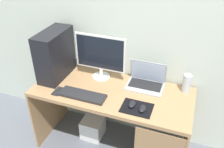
{
  "coord_description": "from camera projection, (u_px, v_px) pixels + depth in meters",
  "views": [
    {
      "loc": [
        0.63,
        -1.69,
        2.03
      ],
      "look_at": [
        0.0,
        0.0,
        0.9
      ],
      "focal_mm": 38.67,
      "sensor_mm": 36.0,
      "label": 1
    }
  ],
  "objects": [
    {
      "name": "ground_plane",
      "position": [
        112.0,
        144.0,
        2.61
      ],
      "size": [
        8.0,
        8.0,
        0.0
      ],
      "primitive_type": "plane",
      "color": "slate"
    },
    {
      "name": "wall_back",
      "position": [
        126.0,
        18.0,
        2.2
      ],
      "size": [
        4.0,
        0.05,
        2.6
      ],
      "color": "beige",
      "rests_on": "ground_plane"
    },
    {
      "name": "desk",
      "position": [
        113.0,
        104.0,
        2.29
      ],
      "size": [
        1.47,
        0.63,
        0.72
      ],
      "color": "#A37A51",
      "rests_on": "ground_plane"
    },
    {
      "name": "pc_tower",
      "position": [
        55.0,
        55.0,
        2.32
      ],
      "size": [
        0.2,
        0.44,
        0.47
      ],
      "primitive_type": "cube",
      "color": "black",
      "rests_on": "desk"
    },
    {
      "name": "monitor",
      "position": [
        100.0,
        56.0,
        2.29
      ],
      "size": [
        0.5,
        0.17,
        0.45
      ],
      "color": "white",
      "rests_on": "desk"
    },
    {
      "name": "laptop",
      "position": [
        146.0,
        81.0,
        2.28
      ],
      "size": [
        0.35,
        0.24,
        0.23
      ],
      "color": "#9EA3A8",
      "rests_on": "desk"
    },
    {
      "name": "speaker",
      "position": [
        187.0,
        83.0,
        2.17
      ],
      "size": [
        0.07,
        0.07,
        0.18
      ],
      "primitive_type": "cylinder",
      "color": "#B7BCC6",
      "rests_on": "desk"
    },
    {
      "name": "keyboard",
      "position": [
        83.0,
        95.0,
        2.15
      ],
      "size": [
        0.42,
        0.14,
        0.02
      ],
      "primitive_type": "cube",
      "color": "#232326",
      "rests_on": "desk"
    },
    {
      "name": "mousepad",
      "position": [
        137.0,
        108.0,
        2.01
      ],
      "size": [
        0.26,
        0.2,
        0.0
      ],
      "primitive_type": "cube",
      "color": "black",
      "rests_on": "desk"
    },
    {
      "name": "mouse_left",
      "position": [
        132.0,
        104.0,
        2.02
      ],
      "size": [
        0.06,
        0.1,
        0.03
      ],
      "primitive_type": "ellipsoid",
      "color": "black",
      "rests_on": "mousepad"
    },
    {
      "name": "mouse_right",
      "position": [
        142.0,
        109.0,
        1.98
      ],
      "size": [
        0.06,
        0.1,
        0.03
      ],
      "primitive_type": "ellipsoid",
      "color": "black",
      "rests_on": "mousepad"
    },
    {
      "name": "cell_phone",
      "position": [
        58.0,
        91.0,
        2.21
      ],
      "size": [
        0.07,
        0.13,
        0.01
      ],
      "primitive_type": "cube",
      "color": "#232326",
      "rests_on": "desk"
    },
    {
      "name": "subwoofer",
      "position": [
        93.0,
        128.0,
        2.67
      ],
      "size": [
        0.23,
        0.23,
        0.23
      ],
      "primitive_type": "cube",
      "color": "white",
      "rests_on": "ground_plane"
    }
  ]
}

